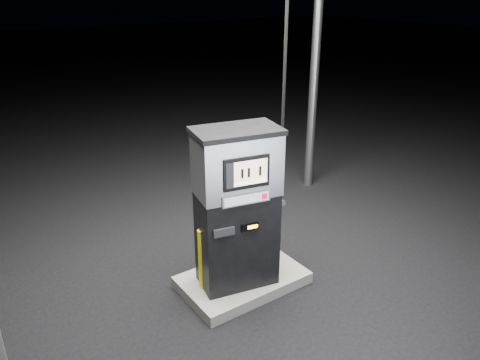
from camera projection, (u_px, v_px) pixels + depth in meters
ground at (242, 284)px, 6.24m from camera, size 80.00×80.00×0.00m
pump_island at (242, 280)px, 6.21m from camera, size 1.60×1.00×0.15m
fuel_dispenser at (237, 207)px, 5.67m from camera, size 1.18×0.80×4.24m
bollard_left at (203, 259)px, 5.79m from camera, size 0.12×0.12×0.81m
bollard_right at (268, 224)px, 6.41m from camera, size 0.15×0.15×1.02m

